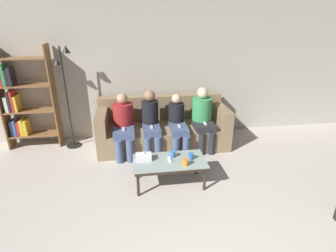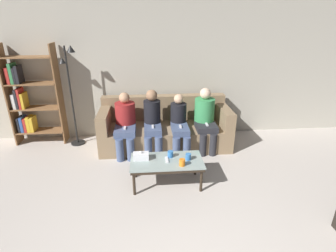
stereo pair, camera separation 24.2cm
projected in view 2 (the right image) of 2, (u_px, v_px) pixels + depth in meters
The scene contains 14 objects.
wall_back at pixel (163, 71), 5.06m from camera, with size 12.00×0.06×2.60m.
couch at pixel (165, 128), 4.95m from camera, with size 2.36×0.93×0.88m.
coffee_table at pixel (167, 163), 3.71m from camera, with size 1.02×0.53×0.39m.
cup_near_left at pixel (182, 162), 3.55m from camera, with size 0.08×0.08×0.09m.
cup_near_right at pixel (188, 157), 3.69m from camera, with size 0.08×0.08×0.09m.
cup_far_center at pixel (170, 154), 3.77m from camera, with size 0.08×0.08×0.09m.
tissue_box at pixel (141, 156), 3.70m from camera, with size 0.22×0.12×0.13m.
game_remote at pixel (167, 160), 3.69m from camera, with size 0.04×0.15×0.02m.
bookshelf at pixel (28, 98), 4.82m from camera, with size 0.91×0.32×1.86m.
standing_lamp at pixel (71, 86), 4.66m from camera, with size 0.31×0.26×1.83m.
seated_person_left_end at pixel (125, 122), 4.59m from camera, with size 0.35×0.71×1.06m.
seated_person_mid_left at pixel (152, 120), 4.62m from camera, with size 0.31×0.65×1.10m.
seated_person_mid_right at pixel (179, 123), 4.64m from camera, with size 0.31×0.71×1.01m.
seated_person_right_end at pixel (205, 117), 4.71m from camera, with size 0.36×0.65×1.11m.
Camera 2 is at (-0.32, -1.22, 2.25)m, focal length 28.00 mm.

